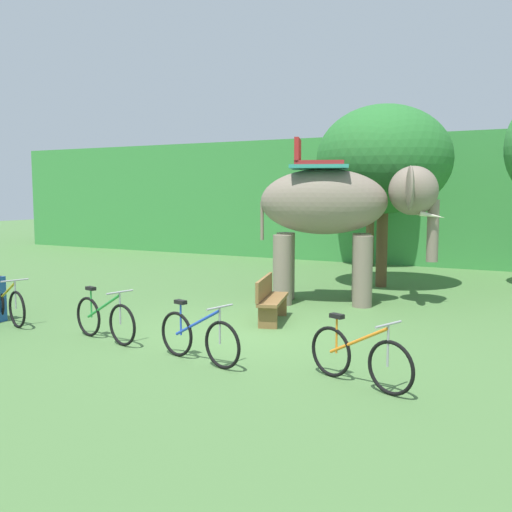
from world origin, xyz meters
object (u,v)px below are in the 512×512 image
object	(u,v)px
bike_orange	(359,357)
wooden_bench	(270,298)
bike_blue	(198,337)
bike_yellow	(6,304)
bike_green	(105,319)
elephant	(338,208)
tree_far_left	(372,160)
tree_far_right	(384,160)

from	to	relation	value
bike_orange	wooden_bench	xyz separation A→B (m)	(-2.75, 2.91, 0.09)
bike_blue	bike_yellow	bearing A→B (deg)	174.53
bike_orange	bike_yellow	bearing A→B (deg)	177.15
bike_blue	bike_orange	bearing A→B (deg)	2.21
bike_green	bike_orange	bearing A→B (deg)	-2.85
bike_green	bike_orange	xyz separation A→B (m)	(4.61, -0.23, 0.00)
elephant	bike_green	world-z (taller)	elephant
elephant	bike_orange	distance (m)	6.12
bike_green	bike_orange	size ratio (longest dim) A/B	1.04
tree_far_left	bike_green	world-z (taller)	tree_far_left
bike_green	bike_blue	bearing A→B (deg)	-8.64
tree_far_right	elephant	size ratio (longest dim) A/B	1.16
bike_yellow	wooden_bench	xyz separation A→B (m)	(4.49, 2.55, 0.09)
bike_orange	wooden_bench	size ratio (longest dim) A/B	1.04
bike_blue	tree_far_right	bearing A→B (deg)	86.54
bike_yellow	tree_far_right	bearing A→B (deg)	56.08
tree_far_left	bike_yellow	size ratio (longest dim) A/B	3.11
tree_far_left	bike_blue	xyz separation A→B (m)	(1.09, -12.52, -3.27)
bike_blue	wooden_bench	xyz separation A→B (m)	(-0.28, 3.00, 0.09)
bike_orange	wooden_bench	distance (m)	4.00
tree_far_left	bike_yellow	distance (m)	13.03
bike_blue	wooden_bench	world-z (taller)	bike_blue
bike_blue	bike_orange	world-z (taller)	same
tree_far_right	bike_orange	xyz separation A→B (m)	(1.97, -8.19, -3.04)
tree_far_right	bike_blue	bearing A→B (deg)	-93.46
tree_far_right	bike_blue	size ratio (longest dim) A/B	2.92
tree_far_right	bike_green	xyz separation A→B (m)	(-2.64, -7.96, -3.04)
bike_yellow	wooden_bench	distance (m)	5.16
tree_far_left	elephant	xyz separation A→B (m)	(1.32, -7.03, -1.45)
tree_far_right	bike_orange	bearing A→B (deg)	-76.47
elephant	wooden_bench	distance (m)	3.07
tree_far_left	bike_yellow	world-z (taller)	tree_far_left
wooden_bench	bike_green	bearing A→B (deg)	-124.84
elephant	bike_blue	xyz separation A→B (m)	(-0.23, -5.50, -1.82)
wooden_bench	bike_yellow	bearing A→B (deg)	-150.42
bike_green	bike_orange	distance (m)	4.62
tree_far_right	bike_green	world-z (taller)	tree_far_right
elephant	wooden_bench	xyz separation A→B (m)	(-0.51, -2.49, -1.72)
wooden_bench	bike_blue	bearing A→B (deg)	-84.69
bike_blue	bike_green	bearing A→B (deg)	171.36
elephant	bike_yellow	distance (m)	7.33
bike_yellow	wooden_bench	size ratio (longest dim) A/B	1.06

